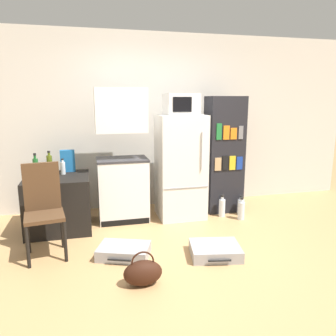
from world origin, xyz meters
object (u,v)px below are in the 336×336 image
at_px(refrigerator, 181,167).
at_px(water_bottle_front, 222,207).
at_px(cereal_box, 68,161).
at_px(chair, 43,203).
at_px(kitchen_hutch, 122,162).
at_px(water_bottle_back, 241,210).
at_px(bottle_olive_oil, 50,163).
at_px(bottle_clear_short, 63,168).
at_px(suitcase_large_flat, 124,251).
at_px(water_bottle_middle, 241,207).
at_px(microwave, 181,104).
at_px(handbag, 143,273).
at_px(bottle_green_tall, 36,168).
at_px(bookshelf, 224,155).
at_px(suitcase_small_flat, 215,250).
at_px(side_table, 59,203).

distance_m(refrigerator, water_bottle_front, 0.86).
relative_size(cereal_box, chair, 0.30).
relative_size(kitchen_hutch, water_bottle_back, 5.64).
height_order(bottle_olive_oil, bottle_clear_short, bottle_olive_oil).
bearing_deg(kitchen_hutch, bottle_clear_short, -178.34).
distance_m(suitcase_large_flat, water_bottle_middle, 2.05).
relative_size(kitchen_hutch, water_bottle_middle, 6.23).
bearing_deg(microwave, water_bottle_back, -23.70).
relative_size(bottle_clear_short, chair, 0.21).
height_order(suitcase_large_flat, handbag, handbag).
bearing_deg(bottle_olive_oil, suitcase_large_flat, -56.60).
height_order(cereal_box, handbag, cereal_box).
xyz_separation_m(refrigerator, suitcase_large_flat, (-0.95, -1.09, -0.67)).
height_order(bottle_clear_short, bottle_green_tall, bottle_green_tall).
bearing_deg(water_bottle_back, bookshelf, 102.26).
xyz_separation_m(bottle_clear_short, bottle_green_tall, (-0.32, -0.13, 0.04)).
xyz_separation_m(microwave, chair, (-1.77, -0.80, -1.03)).
bearing_deg(handbag, bookshelf, 49.13).
height_order(bookshelf, suitcase_large_flat, bookshelf).
bearing_deg(water_bottle_back, refrigerator, 156.20).
distance_m(suitcase_large_flat, water_bottle_back, 1.90).
relative_size(suitcase_small_flat, water_bottle_front, 1.84).
height_order(refrigerator, bottle_clear_short, refrigerator).
height_order(kitchen_hutch, microwave, kitchen_hutch).
xyz_separation_m(microwave, bottle_green_tall, (-1.92, -0.10, -0.77)).
bearing_deg(chair, kitchen_hutch, 33.44).
xyz_separation_m(cereal_box, chair, (-0.22, -0.97, -0.27)).
bearing_deg(handbag, water_bottle_front, 46.68).
relative_size(refrigerator, suitcase_large_flat, 2.31).
bearing_deg(handbag, bottle_olive_oil, 116.86).
height_order(refrigerator, bookshelf, bookshelf).
relative_size(kitchen_hutch, bookshelf, 1.06).
bearing_deg(bottle_green_tall, side_table, 2.48).
distance_m(bottle_green_tall, handbag, 2.05).
xyz_separation_m(microwave, suitcase_small_flat, (0.03, -1.31, -1.56)).
height_order(kitchen_hutch, suitcase_large_flat, kitchen_hutch).
relative_size(side_table, bookshelf, 0.47).
relative_size(microwave, water_bottle_back, 1.36).
bearing_deg(water_bottle_back, water_bottle_front, 140.74).
relative_size(bottle_olive_oil, water_bottle_front, 0.91).
relative_size(refrigerator, microwave, 3.33).
bearing_deg(bookshelf, microwave, -171.91).
bearing_deg(water_bottle_front, refrigerator, 163.27).
distance_m(refrigerator, handbag, 1.98).
relative_size(microwave, cereal_box, 1.48).
bearing_deg(bookshelf, suitcase_large_flat, -144.34).
relative_size(refrigerator, handbag, 4.09).
relative_size(suitcase_large_flat, handbag, 1.77).
bearing_deg(chair, bookshelf, 11.55).
height_order(bottle_olive_oil, suitcase_large_flat, bottle_olive_oil).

